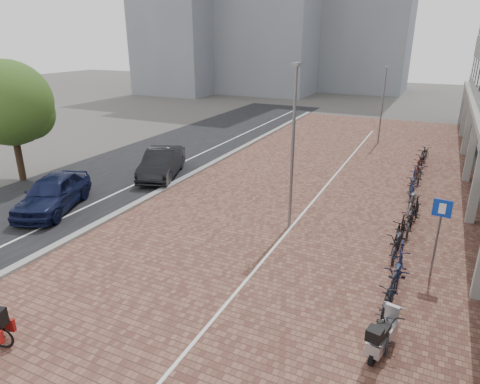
# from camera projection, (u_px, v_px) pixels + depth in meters

# --- Properties ---
(ground) EXTENTS (140.00, 140.00, 0.00)m
(ground) POSITION_uv_depth(u_px,v_px,m) (155.00, 294.00, 12.67)
(ground) COLOR #474442
(ground) RESTS_ON ground
(plaza_brick) EXTENTS (14.50, 42.00, 0.04)m
(plaza_brick) POSITION_uv_depth(u_px,v_px,m) (323.00, 185.00, 22.02)
(plaza_brick) COLOR brown
(plaza_brick) RESTS_ON ground
(street_asphalt) EXTENTS (8.00, 50.00, 0.03)m
(street_asphalt) POSITION_uv_depth(u_px,v_px,m) (153.00, 160.00, 26.45)
(street_asphalt) COLOR black
(street_asphalt) RESTS_ON ground
(curb) EXTENTS (0.35, 42.00, 0.14)m
(curb) POSITION_uv_depth(u_px,v_px,m) (206.00, 167.00, 24.86)
(curb) COLOR gray
(curb) RESTS_ON ground
(lane_line) EXTENTS (0.12, 44.00, 0.00)m
(lane_line) POSITION_uv_depth(u_px,v_px,m) (179.00, 164.00, 25.64)
(lane_line) COLOR white
(lane_line) RESTS_ON street_asphalt
(parking_line) EXTENTS (0.10, 30.00, 0.00)m
(parking_line) POSITION_uv_depth(u_px,v_px,m) (327.00, 185.00, 21.93)
(parking_line) COLOR white
(parking_line) RESTS_ON plaza_brick
(car_navy) EXTENTS (3.48, 5.07, 1.60)m
(car_navy) POSITION_uv_depth(u_px,v_px,m) (53.00, 193.00, 18.60)
(car_navy) COLOR #0E1434
(car_navy) RESTS_ON ground
(car_dark) EXTENTS (3.24, 5.04, 1.57)m
(car_dark) POSITION_uv_depth(u_px,v_px,m) (162.00, 163.00, 23.11)
(car_dark) COLOR black
(car_dark) RESTS_ON ground
(scooter_front) EXTENTS (0.82, 1.65, 1.09)m
(scooter_front) POSITION_uv_depth(u_px,v_px,m) (383.00, 334.00, 10.17)
(scooter_front) COLOR #A5A4AA
(scooter_front) RESTS_ON ground
(parking_sign) EXTENTS (0.56, 0.12, 2.66)m
(parking_sign) POSITION_uv_depth(u_px,v_px,m) (439.00, 225.00, 13.05)
(parking_sign) COLOR slate
(parking_sign) RESTS_ON ground
(lamp_near) EXTENTS (0.12, 0.12, 6.42)m
(lamp_near) POSITION_uv_depth(u_px,v_px,m) (293.00, 151.00, 16.03)
(lamp_near) COLOR slate
(lamp_near) RESTS_ON ground
(lamp_far) EXTENTS (0.12, 0.12, 5.37)m
(lamp_far) POSITION_uv_depth(u_px,v_px,m) (382.00, 107.00, 29.67)
(lamp_far) COLOR slate
(lamp_far) RESTS_ON ground
(street_tree) EXTENTS (4.36, 4.36, 6.34)m
(street_tree) POSITION_uv_depth(u_px,v_px,m) (13.00, 105.00, 21.44)
(street_tree) COLOR #382619
(street_tree) RESTS_ON ground
(bike_row) EXTENTS (1.15, 20.43, 1.05)m
(bike_row) POSITION_uv_depth(u_px,v_px,m) (412.00, 201.00, 18.51)
(bike_row) COLOR #222227
(bike_row) RESTS_ON ground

